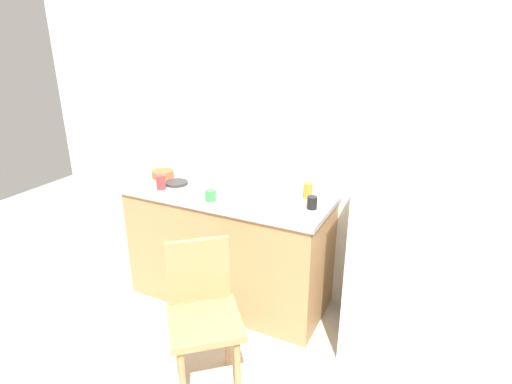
{
  "coord_description": "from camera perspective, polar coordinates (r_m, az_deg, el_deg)",
  "views": [
    {
      "loc": [
        0.99,
        -1.8,
        1.98
      ],
      "look_at": [
        -0.19,
        0.6,
        0.95
      ],
      "focal_mm": 29.39,
      "sensor_mm": 36.0,
      "label": 1
    }
  ],
  "objects": [
    {
      "name": "countertop",
      "position": [
        3.04,
        -3.81,
        -0.17
      ],
      "size": [
        1.52,
        0.64,
        0.04
      ],
      "primitive_type": "cube",
      "color": "#B7B7BC",
      "rests_on": "cabinet_base"
    },
    {
      "name": "hotplate",
      "position": [
        3.21,
        -10.75,
        1.23
      ],
      "size": [
        0.17,
        0.17,
        0.02
      ],
      "primitive_type": "cylinder",
      "color": "#2D2D2D",
      "rests_on": "countertop"
    },
    {
      "name": "cup_black",
      "position": [
        2.74,
        7.65,
        -1.45
      ],
      "size": [
        0.07,
        0.07,
        0.08
      ],
      "primitive_type": "cylinder",
      "color": "black",
      "rests_on": "countertop"
    },
    {
      "name": "terracotta_bowl",
      "position": [
        3.38,
        -12.54,
        2.41
      ],
      "size": [
        0.17,
        0.17,
        0.06
      ],
      "primitive_type": "cylinder",
      "color": "#B25B33",
      "rests_on": "countertop"
    },
    {
      "name": "ground_plane",
      "position": [
        2.86,
        -2.13,
        -22.85
      ],
      "size": [
        8.0,
        8.0,
        0.0
      ],
      "primitive_type": "plane",
      "color": "#BCB2A3"
    },
    {
      "name": "back_wall",
      "position": [
        3.04,
        6.56,
        8.6
      ],
      "size": [
        4.8,
        0.1,
        2.66
      ],
      "primitive_type": "cube",
      "color": "white",
      "rests_on": "ground_plane"
    },
    {
      "name": "faucet",
      "position": [
        3.23,
        -2.84,
        4.1
      ],
      "size": [
        0.02,
        0.02,
        0.28
      ],
      "primitive_type": "cylinder",
      "color": "#B7B7BC",
      "rests_on": "countertop"
    },
    {
      "name": "cup_green",
      "position": [
        2.86,
        -6.2,
        -0.45
      ],
      "size": [
        0.08,
        0.08,
        0.07
      ],
      "primitive_type": "cylinder",
      "color": "green",
      "rests_on": "countertop"
    },
    {
      "name": "cup_orange",
      "position": [
        2.9,
        7.07,
        0.16
      ],
      "size": [
        0.07,
        0.07,
        0.11
      ],
      "primitive_type": "cylinder",
      "color": "orange",
      "rests_on": "countertop"
    },
    {
      "name": "refrigerator",
      "position": [
        2.81,
        19.57,
        -9.32
      ],
      "size": [
        0.61,
        0.61,
        1.23
      ],
      "primitive_type": "cube",
      "color": "silver",
      "rests_on": "ground_plane"
    },
    {
      "name": "chair",
      "position": [
        2.48,
        -7.24,
        -15.76
      ],
      "size": [
        0.56,
        0.56,
        0.89
      ],
      "rotation": [
        0.0,
        0.0,
        0.71
      ],
      "color": "tan",
      "rests_on": "ground_plane"
    },
    {
      "name": "cabinet_base",
      "position": [
        3.23,
        -3.62,
        -7.61
      ],
      "size": [
        1.48,
        0.6,
        0.86
      ],
      "primitive_type": "cube",
      "color": "tan",
      "rests_on": "ground_plane"
    },
    {
      "name": "cup_red",
      "position": [
        3.12,
        -12.82,
        1.31
      ],
      "size": [
        0.07,
        0.07,
        0.11
      ],
      "primitive_type": "cylinder",
      "color": "red",
      "rests_on": "countertop"
    },
    {
      "name": "dish_tray",
      "position": [
        2.96,
        -0.77,
        0.18
      ],
      "size": [
        0.28,
        0.2,
        0.05
      ],
      "primitive_type": "cube",
      "color": "white",
      "rests_on": "countertop"
    }
  ]
}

